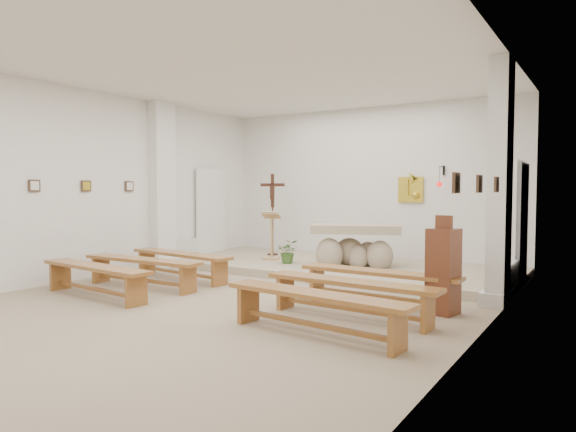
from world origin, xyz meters
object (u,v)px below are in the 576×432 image
Objects in this scene: bench_right_second at (350,290)px; bench_right_front at (378,279)px; altar at (355,249)px; lectern at (271,235)px; bench_left_front at (181,259)px; bench_left_second at (142,266)px; bench_left_third at (95,273)px; crucifix_stand at (273,208)px; donation_pedestal at (443,271)px; bench_right_third at (315,303)px.

bench_right_front is at bearing 92.62° from bench_right_second.
lectern is (-1.92, -0.09, 0.17)m from altar.
bench_left_front is at bearing -178.52° from bench_right_front.
bench_left_second is (-2.40, -3.27, -0.12)m from altar.
altar is 4.83m from bench_left_third.
bench_left_second is at bearing -165.10° from bench_right_front.
altar is 0.78× the size of bench_left_front.
lectern is 4.07m from bench_right_front.
altar reaches higher than bench_right_front.
crucifix_stand is 0.78× the size of bench_left_front.
bench_left_second is 1.00× the size of bench_right_second.
bench_left_second is at bearing -111.40° from crucifix_stand.
lectern is 2.32m from bench_left_front.
donation_pedestal reaches higher than bench_left_front.
crucifix_stand reaches higher than donation_pedestal.
lectern is 4.88m from donation_pedestal.
bench_right_front is 3.97m from bench_left_second.
bench_left_front and bench_right_third have the same top height.
bench_left_front is 3.97m from bench_right_second.
bench_left_second is 1.00× the size of bench_left_third.
altar reaches higher than bench_right_second.
altar is 0.78× the size of bench_right_third.
donation_pedestal is at bearing 68.45° from bench_right_third.
crucifix_stand is 0.78× the size of bench_right_second.
altar is 1.78× the size of lectern.
bench_right_third is at bearing -88.52° from bench_right_front.
bench_left_second and bench_right_third have the same top height.
bench_left_front is at bearing 169.20° from bench_right_second.
bench_right_front is at bearing -50.19° from lectern.
altar is at bearing 51.65° from bench_left_second.
altar is at bearing 116.66° from bench_right_second.
bench_left_third is 3.86m from bench_right_third.
lectern is 0.44× the size of bench_right_front.
lectern is 5.32m from bench_right_third.
bench_left_second and bench_left_third have the same top height.
altar reaches higher than bench_left_third.
lectern is at bearing 147.81° from bench_right_front.
bench_left_second is at bearing -115.07° from lectern.
bench_left_front is 1.84m from bench_left_third.
bench_right_front is at bearing 30.46° from bench_left_third.
donation_pedestal is 0.95m from bench_right_front.
bench_left_third is (0.00, -0.92, 0.00)m from bench_left_second.
bench_right_front is at bearing 6.17° from bench_left_front.
bench_right_third is (3.86, 0.00, 0.00)m from bench_left_third.
lectern reaches higher than bench_left_second.
bench_right_second is at bearing 18.37° from bench_left_third.
bench_right_third is at bearing -71.44° from crucifix_stand.
bench_right_front is 1.00× the size of bench_right_second.
bench_right_second is at bearing -88.52° from bench_right_front.
crucifix_stand is at bearing 93.90° from bench_left_third.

